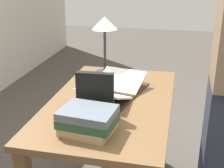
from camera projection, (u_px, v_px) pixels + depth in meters
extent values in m
cube|color=brown|center=(111.00, 103.00, 1.81)|extent=(1.16, 0.69, 0.03)
cube|color=brown|center=(164.00, 124.00, 2.38)|extent=(0.06, 0.06, 0.74)
cube|color=brown|center=(90.00, 116.00, 2.50)|extent=(0.06, 0.06, 0.74)
cube|color=#38281E|center=(112.00, 93.00, 1.88)|extent=(0.09, 0.29, 0.02)
cube|color=#38281E|center=(102.00, 102.00, 1.78)|extent=(0.30, 0.35, 0.01)
cube|color=#38281E|center=(121.00, 86.00, 2.00)|extent=(0.30, 0.35, 0.01)
cube|color=white|center=(103.00, 94.00, 1.77)|extent=(0.27, 0.33, 0.09)
cube|color=white|center=(120.00, 81.00, 1.97)|extent=(0.27, 0.33, 0.09)
cube|color=tan|center=(88.00, 128.00, 1.47)|extent=(0.23, 0.26, 0.04)
cube|color=#234C2D|center=(88.00, 120.00, 1.45)|extent=(0.22, 0.27, 0.04)
cube|color=slate|center=(88.00, 113.00, 1.44)|extent=(0.22, 0.27, 0.04)
cube|color=black|center=(95.00, 94.00, 1.59)|extent=(0.05, 0.19, 0.23)
cylinder|color=#2D2D33|center=(105.00, 73.00, 2.23)|extent=(0.14, 0.14, 0.02)
cylinder|color=#2D2D33|center=(105.00, 51.00, 2.18)|extent=(0.02, 0.02, 0.30)
cone|color=silver|center=(105.00, 23.00, 2.11)|extent=(0.17, 0.17, 0.09)
cylinder|color=white|center=(93.00, 100.00, 1.69)|extent=(0.08, 0.08, 0.10)
torus|color=white|center=(101.00, 100.00, 1.70)|extent=(0.03, 0.05, 0.05)
cube|color=#2D3342|center=(219.00, 149.00, 1.94)|extent=(0.31, 0.20, 0.87)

